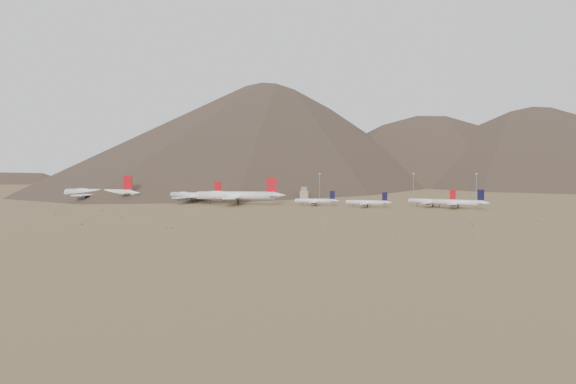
% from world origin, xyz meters
% --- Properties ---
extents(ground, '(3000.00, 3000.00, 0.00)m').
position_xyz_m(ground, '(0.00, 0.00, 0.00)').
color(ground, olive).
rests_on(ground, ground).
extents(mountain_ridge, '(4400.00, 1000.00, 300.00)m').
position_xyz_m(mountain_ridge, '(0.00, 900.00, 150.00)').
color(mountain_ridge, '#4D3D2E').
rests_on(mountain_ridge, ground).
extents(widebody_west, '(80.05, 61.47, 23.76)m').
position_xyz_m(widebody_west, '(-144.76, 35.09, 8.19)').
color(widebody_west, white).
rests_on(widebody_west, ground).
extents(widebody_centre, '(62.44, 49.64, 19.22)m').
position_xyz_m(widebody_centre, '(-49.95, 37.22, 6.63)').
color(widebody_centre, white).
rests_on(widebody_centre, ground).
extents(widebody_east, '(77.24, 60.20, 23.08)m').
position_xyz_m(widebody_east, '(-8.55, 27.05, 7.96)').
color(widebody_east, white).
rests_on(widebody_east, ground).
extents(narrowbody_a, '(37.43, 26.88, 12.35)m').
position_xyz_m(narrowbody_a, '(58.56, 33.06, 4.01)').
color(narrowbody_a, white).
rests_on(narrowbody_a, ground).
extents(narrowbody_b, '(37.17, 26.72, 12.26)m').
position_xyz_m(narrowbody_b, '(102.05, 23.75, 3.98)').
color(narrowbody_b, white).
rests_on(narrowbody_b, ground).
extents(narrowbody_c, '(41.26, 30.77, 14.17)m').
position_xyz_m(narrowbody_c, '(152.56, 38.51, 4.60)').
color(narrowbody_c, white).
rests_on(narrowbody_c, ground).
extents(narrowbody_d, '(44.75, 33.06, 15.10)m').
position_xyz_m(narrowbody_d, '(171.09, 26.50, 4.90)').
color(narrowbody_d, white).
rests_on(narrowbody_d, ground).
extents(control_tower, '(8.00, 8.00, 12.00)m').
position_xyz_m(control_tower, '(30.00, 120.00, 5.32)').
color(control_tower, '#9E886B').
rests_on(control_tower, ground).
extents(mast_far_west, '(2.00, 0.60, 25.70)m').
position_xyz_m(mast_far_west, '(-152.02, 127.14, 14.20)').
color(mast_far_west, gray).
rests_on(mast_far_west, ground).
extents(mast_west, '(2.00, 0.60, 25.70)m').
position_xyz_m(mast_west, '(-69.87, 133.94, 14.20)').
color(mast_west, gray).
rests_on(mast_west, ground).
extents(mast_centre, '(2.00, 0.60, 25.70)m').
position_xyz_m(mast_centre, '(46.98, 110.19, 14.20)').
color(mast_centre, gray).
rests_on(mast_centre, ground).
extents(mast_east, '(2.00, 0.60, 25.70)m').
position_xyz_m(mast_east, '(134.57, 142.25, 14.20)').
color(mast_east, gray).
rests_on(mast_east, ground).
extents(mast_far_east, '(2.00, 0.60, 25.70)m').
position_xyz_m(mast_far_east, '(192.40, 128.91, 14.20)').
color(mast_far_east, gray).
rests_on(mast_far_east, ground).
extents(desert_scrub, '(428.68, 179.00, 0.94)m').
position_xyz_m(desert_scrub, '(18.77, -92.50, 0.33)').
color(desert_scrub, brown).
rests_on(desert_scrub, ground).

